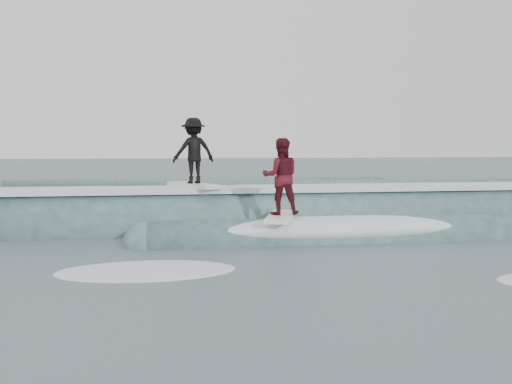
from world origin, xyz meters
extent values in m
plane|color=#3D505A|center=(0.00, 0.00, 0.00)|extent=(160.00, 160.00, 0.00)
cylinder|color=#36595B|center=(0.00, 4.05, 0.00)|extent=(19.41, 2.06, 2.06)
cylinder|color=#36595B|center=(1.80, 1.85, 0.00)|extent=(9.00, 1.13, 1.13)
sphere|color=#36595B|center=(-2.70, 1.85, 0.00)|extent=(1.13, 1.13, 1.13)
sphere|color=#36595B|center=(6.30, 1.85, 0.00)|extent=(1.13, 1.13, 1.13)
cube|color=white|center=(0.00, 4.05, 1.10)|extent=(18.00, 1.30, 0.14)
ellipsoid|color=white|center=(1.80, 1.85, 0.30)|extent=(7.60, 1.30, 0.60)
cube|color=white|center=(-1.53, 4.05, 1.22)|extent=(1.43, 2.02, 0.10)
imported|color=black|center=(-1.53, 4.05, 2.14)|extent=(1.26, 0.93, 1.75)
cube|color=white|center=(0.40, 1.85, 0.62)|extent=(1.11, 2.07, 0.10)
imported|color=#4C0E16|center=(0.40, 1.85, 1.56)|extent=(0.93, 0.75, 1.79)
ellipsoid|color=white|center=(-2.63, -0.74, 0.00)|extent=(3.34, 2.27, 0.10)
cylinder|color=#36595B|center=(6.06, 18.00, 0.00)|extent=(22.00, 0.80, 0.80)
cylinder|color=#36595B|center=(-0.28, 22.00, 0.00)|extent=(22.00, 0.60, 0.60)
camera|label=1|loc=(-2.21, -11.22, 2.33)|focal=40.00mm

